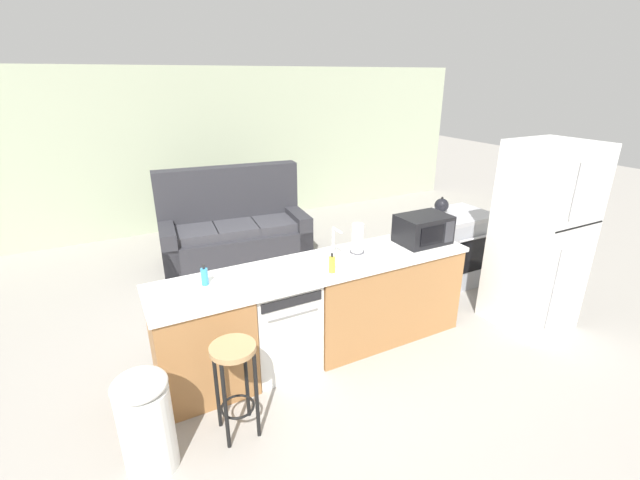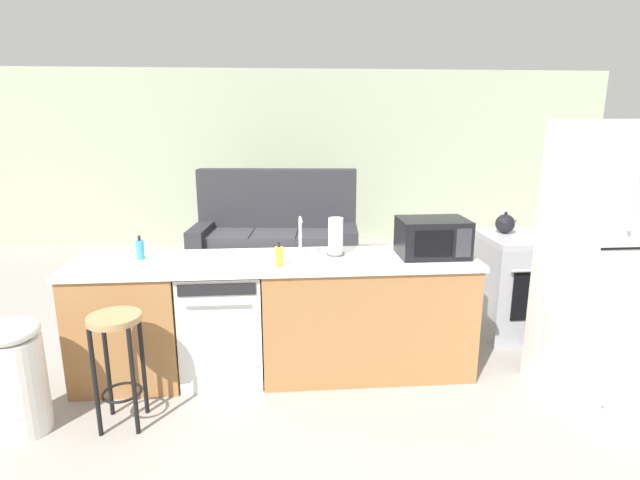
# 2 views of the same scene
# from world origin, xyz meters

# --- Properties ---
(ground_plane) EXTENTS (24.00, 24.00, 0.00)m
(ground_plane) POSITION_xyz_m (0.00, 0.00, 0.00)
(ground_plane) COLOR gray
(wall_back) EXTENTS (10.00, 0.06, 2.60)m
(wall_back) POSITION_xyz_m (0.30, 4.20, 1.30)
(wall_back) COLOR #A8B293
(wall_back) RESTS_ON ground_plane
(kitchen_counter) EXTENTS (2.94, 0.66, 0.90)m
(kitchen_counter) POSITION_xyz_m (0.24, 0.00, 0.42)
(kitchen_counter) COLOR #9E6B3D
(kitchen_counter) RESTS_ON ground_plane
(dishwasher) EXTENTS (0.58, 0.61, 0.84)m
(dishwasher) POSITION_xyz_m (-0.25, -0.00, 0.42)
(dishwasher) COLOR white
(dishwasher) RESTS_ON ground_plane
(stove_range) EXTENTS (0.76, 0.68, 0.90)m
(stove_range) POSITION_xyz_m (2.35, 0.55, 0.45)
(stove_range) COLOR #A8AAB2
(stove_range) RESTS_ON ground_plane
(refrigerator) EXTENTS (0.72, 0.73, 1.90)m
(refrigerator) POSITION_xyz_m (2.35, -0.55, 0.95)
(refrigerator) COLOR white
(refrigerator) RESTS_ON ground_plane
(microwave) EXTENTS (0.50, 0.37, 0.28)m
(microwave) POSITION_xyz_m (1.31, -0.00, 1.04)
(microwave) COLOR black
(microwave) RESTS_ON kitchen_counter
(sink_faucet) EXTENTS (0.07, 0.18, 0.30)m
(sink_faucet) POSITION_xyz_m (0.33, 0.06, 1.03)
(sink_faucet) COLOR silver
(sink_faucet) RESTS_ON kitchen_counter
(paper_towel_roll) EXTENTS (0.14, 0.14, 0.28)m
(paper_towel_roll) POSITION_xyz_m (0.60, 0.08, 1.04)
(paper_towel_roll) COLOR #4C4C51
(paper_towel_roll) RESTS_ON kitchen_counter
(soap_bottle) EXTENTS (0.06, 0.06, 0.18)m
(soap_bottle) POSITION_xyz_m (0.17, -0.19, 0.97)
(soap_bottle) COLOR yellow
(soap_bottle) RESTS_ON kitchen_counter
(dish_soap_bottle) EXTENTS (0.06, 0.06, 0.18)m
(dish_soap_bottle) POSITION_xyz_m (-0.83, 0.08, 0.97)
(dish_soap_bottle) COLOR #338CCC
(dish_soap_bottle) RESTS_ON kitchen_counter
(kettle) EXTENTS (0.21, 0.17, 0.19)m
(kettle) POSITION_xyz_m (2.18, 0.68, 0.99)
(kettle) COLOR black
(kettle) RESTS_ON stove_range
(bar_stool) EXTENTS (0.32, 0.32, 0.74)m
(bar_stool) POSITION_xyz_m (-0.83, -0.60, 0.54)
(bar_stool) COLOR tan
(bar_stool) RESTS_ON ground_plane
(trash_bin) EXTENTS (0.35, 0.35, 0.74)m
(trash_bin) POSITION_xyz_m (-1.44, -0.62, 0.38)
(trash_bin) COLOR white
(trash_bin) RESTS_ON ground_plane
(couch) EXTENTS (2.08, 1.10, 1.27)m
(couch) POSITION_xyz_m (0.14, 2.60, 0.39)
(couch) COLOR #2D2D33
(couch) RESTS_ON ground_plane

